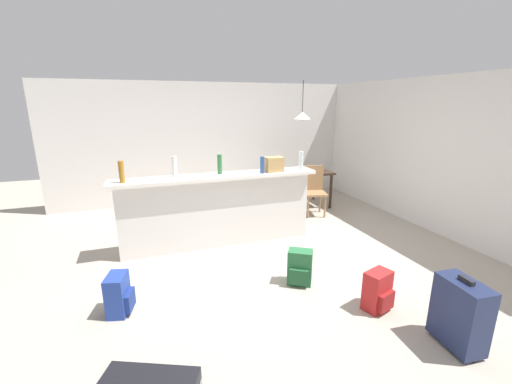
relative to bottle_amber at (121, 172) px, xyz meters
name	(u,v)px	position (x,y,z in m)	size (l,w,h in m)	color
ground_plane	(261,257)	(1.74, -0.49, -1.25)	(13.00, 13.00, 0.05)	#ADA393
wall_back	(212,143)	(1.74, 2.56, 0.02)	(6.60, 0.10, 2.50)	silver
wall_right	(424,154)	(4.79, -0.19, 0.02)	(0.10, 6.00, 2.50)	silver
partition_half_wall	(219,212)	(1.27, 0.05, -0.71)	(2.80, 0.20, 1.03)	silver
bar_countertop	(218,177)	(1.27, 0.05, -0.17)	(2.96, 0.40, 0.05)	white
bottle_amber	(121,172)	(0.00, 0.00, 0.00)	(0.07, 0.07, 0.29)	#9E661E
bottle_white	(174,167)	(0.68, 0.11, 0.00)	(0.07, 0.07, 0.29)	silver
bottle_green	(220,164)	(1.31, 0.11, 0.00)	(0.07, 0.07, 0.28)	#2D6B38
bottle_blue	(262,165)	(1.91, -0.05, -0.02)	(0.06, 0.06, 0.25)	#284C89
bottle_clear	(301,161)	(2.54, -0.04, 0.00)	(0.07, 0.07, 0.29)	silver
grocery_bag	(274,164)	(2.12, 0.01, -0.03)	(0.26, 0.18, 0.22)	tan
dining_table	(302,175)	(3.32, 1.41, -0.58)	(1.10, 0.80, 0.74)	#332319
dining_chair_near_partition	(314,188)	(3.31, 0.87, -0.71)	(0.48, 0.48, 0.93)	#9E754C
pendant_lamp	(302,115)	(3.29, 1.42, 0.62)	(0.34, 0.34, 0.77)	black
backpack_blue	(119,295)	(-0.08, -1.24, -1.02)	(0.29, 0.32, 0.42)	#233D93
backpack_green	(300,268)	(1.91, -1.34, -1.02)	(0.33, 0.33, 0.42)	#286B3D
suitcase_upright_navy	(460,313)	(2.73, -2.74, -0.90)	(0.28, 0.46, 0.67)	#1E284C
backpack_red	(378,291)	(2.44, -2.06, -1.02)	(0.32, 0.30, 0.42)	red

